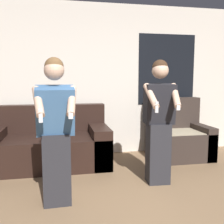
# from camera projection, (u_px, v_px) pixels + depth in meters

# --- Properties ---
(wall_back) EXTENTS (6.41, 0.07, 2.70)m
(wall_back) POSITION_uv_depth(u_px,v_px,m) (104.00, 80.00, 4.75)
(wall_back) COLOR silver
(wall_back) RESTS_ON ground_plane
(couch) EXTENTS (1.88, 0.98, 0.94)m
(couch) POSITION_uv_depth(u_px,v_px,m) (49.00, 145.00, 4.19)
(couch) COLOR black
(couch) RESTS_ON ground_plane
(armchair) EXTENTS (0.99, 0.82, 1.03)m
(armchair) POSITION_uv_depth(u_px,v_px,m) (178.00, 138.00, 4.63)
(armchair) COLOR #332823
(armchair) RESTS_ON ground_plane
(person_left) EXTENTS (0.46, 0.51, 1.60)m
(person_left) POSITION_uv_depth(u_px,v_px,m) (56.00, 132.00, 2.80)
(person_left) COLOR #28282D
(person_left) RESTS_ON ground_plane
(person_right) EXTENTS (0.44, 0.48, 1.62)m
(person_right) POSITION_uv_depth(u_px,v_px,m) (159.00, 121.00, 3.40)
(person_right) COLOR #28282D
(person_right) RESTS_ON ground_plane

